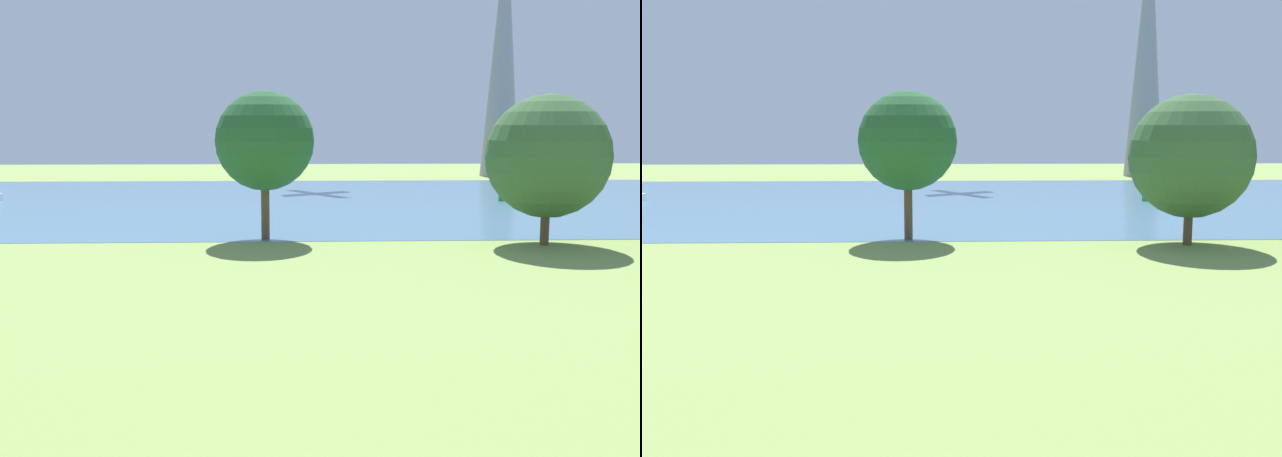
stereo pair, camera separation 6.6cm
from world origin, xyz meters
The scene contains 6 objects.
ground_plane centered at (0.00, 22.00, 0.00)m, with size 160.00×160.00×0.00m, color #7F994C.
water_surface centered at (0.00, 50.00, 0.01)m, with size 140.00×40.00×0.02m, color teal.
sailboat_green centered at (19.16, 49.15, 0.44)m, with size 5.03×3.00×5.19m.
tree_mid_shore centered at (-0.98, 30.98, 5.14)m, with size 5.16×5.16×7.74m.
tree_west_near centered at (13.11, 28.62, 4.44)m, with size 6.13×6.13×7.51m.
electricity_pylon centered at (24.42, 76.43, 14.40)m, with size 6.40×4.40×28.77m.
Camera 2 is at (0.43, -7.24, 6.08)m, focal length 41.07 mm.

